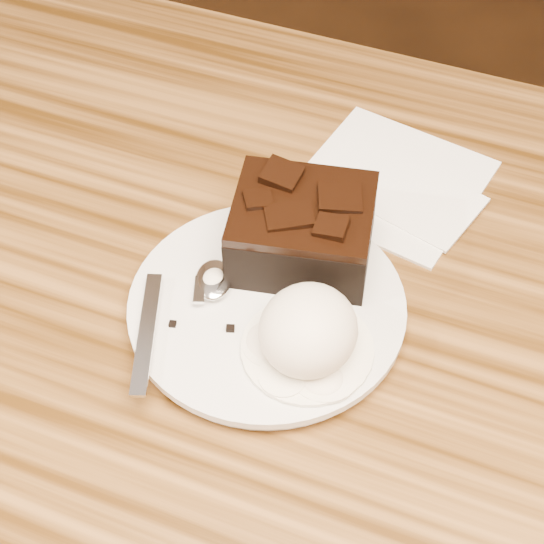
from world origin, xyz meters
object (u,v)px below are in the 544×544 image
at_px(plate, 267,310).
at_px(brownie, 302,233).
at_px(ice_cream_scoop, 308,330).
at_px(napkin, 391,181).
at_px(spoon, 214,281).

bearing_deg(plate, brownie, 82.97).
relative_size(plate, ice_cream_scoop, 2.83).
height_order(plate, napkin, plate).
relative_size(plate, brownie, 2.00).
bearing_deg(spoon, napkin, 42.61).
height_order(ice_cream_scoop, spoon, ice_cream_scoop).
height_order(ice_cream_scoop, napkin, ice_cream_scoop).
bearing_deg(napkin, plate, -104.53).
xyz_separation_m(ice_cream_scoop, napkin, (0.00, 0.20, -0.04)).
xyz_separation_m(plate, brownie, (0.01, 0.05, 0.03)).
relative_size(ice_cream_scoop, spoon, 0.45).
bearing_deg(napkin, ice_cream_scoop, -90.66).
distance_m(plate, napkin, 0.17).
relative_size(brownie, spoon, 0.64).
distance_m(plate, spoon, 0.04).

